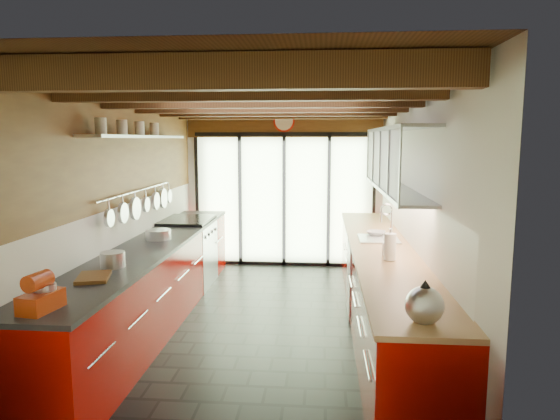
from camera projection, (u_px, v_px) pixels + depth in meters
The scene contains 18 objects.
ground at pixel (266, 324), 5.62m from camera, with size 5.50×5.50×0.00m, color black.
room_shell at pixel (265, 178), 5.39m from camera, with size 5.50×5.50×5.50m.
ceiling_beams at pixel (269, 104), 5.65m from camera, with size 3.14×5.06×4.90m.
glass_door at pixel (284, 165), 8.04m from camera, with size 2.95×0.10×2.90m.
left_counter at pixel (154, 282), 5.66m from camera, with size 0.68×5.00×0.92m.
range_stove at pixel (188, 253), 7.09m from camera, with size 0.66×0.90×0.97m.
right_counter at pixel (381, 288), 5.45m from camera, with size 0.68×5.00×0.92m.
sink_assembly at pixel (380, 236), 5.77m from camera, with size 0.45×0.52×0.43m.
upper_cabinets_right at pixel (396, 159), 5.54m from camera, with size 0.34×3.00×3.00m.
left_wall_fixtures at pixel (142, 164), 5.78m from camera, with size 0.28×2.60×0.96m.
stand_mixer at pixel (41, 295), 3.37m from camera, with size 0.22×0.32×0.27m.
pot_large at pixel (113, 260), 4.52m from camera, with size 0.22×0.22×0.14m, color silver.
pot_small at pixel (158, 235), 5.77m from camera, with size 0.29×0.29×0.11m, color silver.
cutting_board at pixel (94, 277), 4.14m from camera, with size 0.25×0.35×0.03m, color brown.
kettle at pixel (425, 303), 3.15m from camera, with size 0.32×0.34×0.29m.
paper_towel at pixel (390, 247), 4.76m from camera, with size 0.14×0.14×0.31m.
soap_bottle at pixel (387, 247), 4.97m from camera, with size 0.08×0.08×0.18m, color silver.
bowl at pixel (376, 233), 6.00m from camera, with size 0.22×0.22×0.06m, color silver.
Camera 1 is at (0.62, -5.35, 2.07)m, focal length 32.00 mm.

